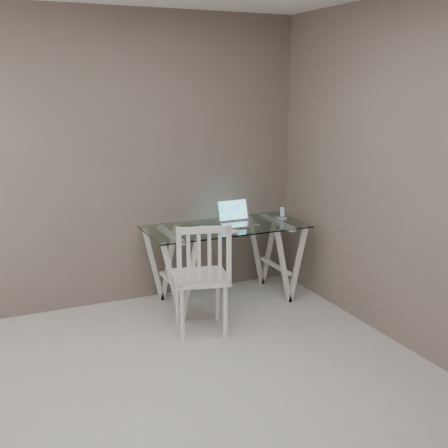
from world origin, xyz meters
The scene contains 7 objects.
room centered at (-0.06, 0.02, 1.72)m, with size 4.50×4.52×2.71m.
desk centered at (1.09, 1.82, 0.38)m, with size 1.50×0.70×0.75m.
chair centered at (0.62, 1.23, 0.53)m, with size 0.53×0.53×0.96m.
laptop centered at (1.23, 1.86, 0.80)m, with size 0.32×0.29×0.22m.
keyboard centered at (0.78, 1.82, 0.75)m, with size 0.31×0.13×0.01m, color silver.
mouse centered at (1.04, 1.53, 0.76)m, with size 0.12×0.07×0.04m, color white.
phone_dock centered at (1.73, 1.86, 0.78)m, with size 0.07×0.07×0.13m.
Camera 1 is at (-1.01, -2.82, 2.03)m, focal length 45.00 mm.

